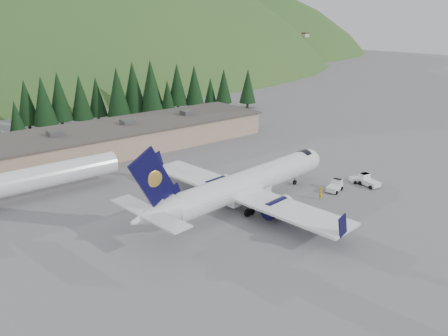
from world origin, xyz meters
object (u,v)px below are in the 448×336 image
baggage_tug_c (368,181)px  second_airliner (26,179)px  baggage_tug_a (335,186)px  terminal_building (106,140)px  ramp_worker (320,194)px  baggage_tug_b (360,178)px  airliner (245,185)px

baggage_tug_c → second_airliner: bearing=67.7°
baggage_tug_a → baggage_tug_c: (6.04, -1.98, 0.04)m
baggage_tug_c → terminal_building: bearing=39.5°
baggage_tug_a → ramp_worker: ramp_worker is taller
second_airliner → baggage_tug_c: bearing=-32.4°
second_airliner → baggage_tug_b: second_airliner is taller
terminal_building → baggage_tug_c: bearing=-60.6°
airliner → baggage_tug_c: bearing=-23.1°
airliner → terminal_building: 38.32m
airliner → terminal_building: bearing=89.9°
second_airliner → baggage_tug_a: bearing=-34.3°
airliner → terminal_building: (-3.93, 38.11, -0.67)m
baggage_tug_b → baggage_tug_c: 1.75m
ramp_worker → baggage_tug_a: bearing=155.3°
second_airliner → ramp_worker: (34.34, -27.50, -2.36)m
baggage_tug_a → second_airliner: bearing=129.8°
baggage_tug_a → baggage_tug_b: 6.45m
baggage_tug_b → terminal_building: bearing=151.1°
airliner → second_airliner: size_ratio=1.35×
baggage_tug_c → terminal_building: size_ratio=0.05×
baggage_tug_b → ramp_worker: bearing=-146.8°
airliner → baggage_tug_b: (21.64, -4.83, -2.60)m
baggage_tug_c → terminal_building: 51.27m
baggage_tug_a → ramp_worker: (-4.69, -0.85, 0.19)m
baggage_tug_a → terminal_building: bearing=98.3°
baggage_tug_b → airliner: bearing=-162.3°
baggage_tug_c → ramp_worker: bearing=94.1°
airliner → baggage_tug_b: size_ratio=11.45×
baggage_tug_a → airliner: bearing=147.5°
baggage_tug_b → baggage_tug_a: bearing=-152.3°
baggage_tug_c → baggage_tug_b: bearing=-3.2°
second_airliner → baggage_tug_c: second_airliner is taller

